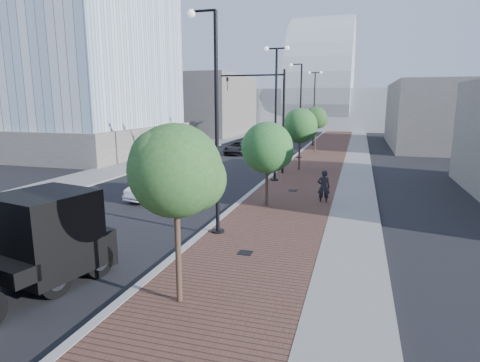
# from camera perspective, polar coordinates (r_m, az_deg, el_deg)

# --- Properties ---
(sidewalk) EXTENTS (7.00, 140.00, 0.12)m
(sidewalk) POSITION_cam_1_polar(r_m,az_deg,el_deg) (45.89, 13.11, 4.05)
(sidewalk) COLOR #4C2D23
(sidewalk) RESTS_ON ground
(concrete_strip) EXTENTS (2.40, 140.00, 0.13)m
(concrete_strip) POSITION_cam_1_polar(r_m,az_deg,el_deg) (45.81, 16.49, 3.87)
(concrete_strip) COLOR slate
(concrete_strip) RESTS_ON ground
(curb) EXTENTS (0.30, 140.00, 0.14)m
(curb) POSITION_cam_1_polar(r_m,az_deg,el_deg) (46.23, 8.77, 4.27)
(curb) COLOR gray
(curb) RESTS_ON ground
(west_sidewalk) EXTENTS (4.00, 140.00, 0.12)m
(west_sidewalk) POSITION_cam_1_polar(r_m,az_deg,el_deg) (49.67, -6.30, 4.81)
(west_sidewalk) COLOR slate
(west_sidewalk) RESTS_ON ground
(white_sedan) EXTENTS (2.09, 4.30, 1.36)m
(white_sedan) POSITION_cam_1_polar(r_m,az_deg,el_deg) (24.15, -11.99, -0.80)
(white_sedan) COLOR white
(white_sedan) RESTS_ON ground
(dark_car_mid) EXTENTS (2.40, 4.91, 1.34)m
(dark_car_mid) POSITION_cam_1_polar(r_m,az_deg,el_deg) (43.48, -0.33, 4.76)
(dark_car_mid) COLOR black
(dark_car_mid) RESTS_ON ground
(dark_car_far) EXTENTS (2.84, 5.01, 1.37)m
(dark_car_far) POSITION_cam_1_polar(r_m,az_deg,el_deg) (51.47, 4.74, 5.77)
(dark_car_far) COLOR black
(dark_car_far) RESTS_ON ground
(pedestrian) EXTENTS (0.73, 0.52, 1.91)m
(pedestrian) POSITION_cam_1_polar(r_m,az_deg,el_deg) (22.69, 11.86, -0.86)
(pedestrian) COLOR black
(pedestrian) RESTS_ON ground
(streetlight_1) EXTENTS (1.44, 0.56, 9.21)m
(streetlight_1) POSITION_cam_1_polar(r_m,az_deg,el_deg) (16.54, -3.71, 6.76)
(streetlight_1) COLOR black
(streetlight_1) RESTS_ON ground
(streetlight_2) EXTENTS (1.72, 0.56, 9.28)m
(streetlight_2) POSITION_cam_1_polar(r_m,az_deg,el_deg) (28.04, 5.12, 9.59)
(streetlight_2) COLOR black
(streetlight_2) RESTS_ON ground
(streetlight_3) EXTENTS (1.44, 0.56, 9.21)m
(streetlight_3) POSITION_cam_1_polar(r_m,az_deg,el_deg) (39.90, 8.45, 9.34)
(streetlight_3) COLOR black
(streetlight_3) RESTS_ON ground
(streetlight_4) EXTENTS (1.72, 0.56, 9.28)m
(streetlight_4) POSITION_cam_1_polar(r_m,az_deg,el_deg) (51.78, 10.53, 10.24)
(streetlight_4) COLOR black
(streetlight_4) RESTS_ON ground
(traffic_mast) EXTENTS (5.09, 0.20, 8.00)m
(traffic_mast) POSITION_cam_1_polar(r_m,az_deg,el_deg) (31.16, 4.60, 10.07)
(traffic_mast) COLOR black
(traffic_mast) RESTS_ON ground
(tree_0) EXTENTS (2.54, 2.52, 5.11)m
(tree_0) POSITION_cam_1_polar(r_m,az_deg,el_deg) (10.68, -8.92, 1.40)
(tree_0) COLOR #382619
(tree_0) RESTS_ON ground
(tree_1) EXTENTS (2.73, 2.73, 4.61)m
(tree_1) POSITION_cam_1_polar(r_m,az_deg,el_deg) (21.13, 4.04, 4.74)
(tree_1) COLOR #382619
(tree_1) RESTS_ON ground
(tree_2) EXTENTS (2.80, 2.80, 5.11)m
(tree_2) POSITION_cam_1_polar(r_m,az_deg,el_deg) (32.87, 8.66, 7.81)
(tree_2) COLOR #382619
(tree_2) RESTS_ON ground
(tree_3) EXTENTS (2.47, 2.43, 5.07)m
(tree_3) POSITION_cam_1_polar(r_m,az_deg,el_deg) (44.76, 10.85, 8.83)
(tree_3) COLOR #382619
(tree_3) RESTS_ON ground
(tower_podium) EXTENTS (19.00, 19.00, 3.00)m
(tower_podium) POSITION_cam_1_polar(r_m,az_deg,el_deg) (48.30, -22.32, 5.57)
(tower_podium) COLOR #5F5A55
(tower_podium) RESTS_ON ground
(convention_center) EXTENTS (50.00, 30.00, 50.00)m
(convention_center) POSITION_cam_1_polar(r_m,az_deg,el_deg) (90.84, 11.63, 11.34)
(convention_center) COLOR #B4BABF
(convention_center) RESTS_ON ground
(commercial_block_nw) EXTENTS (14.00, 20.00, 10.00)m
(commercial_block_nw) POSITION_cam_1_polar(r_m,az_deg,el_deg) (70.52, -5.33, 10.77)
(commercial_block_nw) COLOR #65605B
(commercial_block_nw) RESTS_ON ground
(commercial_block_ne) EXTENTS (12.00, 22.00, 8.00)m
(commercial_block_ne) POSITION_cam_1_polar(r_m,az_deg,el_deg) (56.35, 26.90, 8.46)
(commercial_block_ne) COLOR #645F5A
(commercial_block_ne) RESTS_ON ground
(utility_cover_1) EXTENTS (0.50, 0.50, 0.02)m
(utility_cover_1) POSITION_cam_1_polar(r_m,az_deg,el_deg) (15.05, 0.78, -10.21)
(utility_cover_1) COLOR black
(utility_cover_1) RESTS_ON sidewalk
(utility_cover_2) EXTENTS (0.50, 0.50, 0.02)m
(utility_cover_2) POSITION_cam_1_polar(r_m,az_deg,el_deg) (25.37, 7.56, -1.34)
(utility_cover_2) COLOR black
(utility_cover_2) RESTS_ON sidewalk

